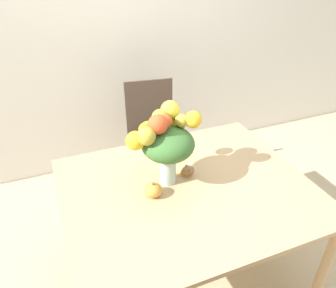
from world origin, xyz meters
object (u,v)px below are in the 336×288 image
flower_vase (166,140)px  turkey_figurine (187,169)px  dining_chair_near_window (153,140)px  pumpkin (153,190)px

flower_vase → turkey_figurine: bearing=4.7°
turkey_figurine → dining_chair_near_window: (0.06, 0.82, -0.26)m
flower_vase → pumpkin: (-0.12, -0.10, -0.24)m
pumpkin → dining_chair_near_window: dining_chair_near_window is taller
flower_vase → dining_chair_near_window: (0.21, 0.83, -0.51)m
flower_vase → dining_chair_near_window: flower_vase is taller
pumpkin → dining_chair_near_window: size_ratio=0.10×
flower_vase → dining_chair_near_window: 1.00m
pumpkin → turkey_figurine: 0.28m
turkey_figurine → pumpkin: bearing=-156.4°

